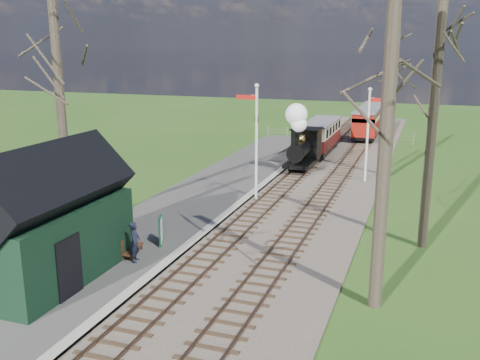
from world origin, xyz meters
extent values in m
ellipsoid|color=#385B23|center=(-25.00, 60.00, -14.76)|extent=(57.60, 36.00, 16.20)
ellipsoid|color=#385B23|center=(10.00, 65.00, -18.04)|extent=(70.40, 44.00, 19.80)
ellipsoid|color=#385B23|center=(-8.00, 70.00, -16.40)|extent=(64.00, 40.00, 18.00)
cube|color=brown|center=(1.30, 22.00, 0.05)|extent=(8.00, 60.00, 0.10)
cube|color=brown|center=(-0.50, 22.00, 0.14)|extent=(0.07, 60.00, 0.12)
cube|color=brown|center=(0.50, 22.00, 0.14)|extent=(0.07, 60.00, 0.12)
cube|color=#38281C|center=(0.00, 22.00, 0.10)|extent=(1.60, 60.00, 0.09)
cube|color=brown|center=(2.10, 22.00, 0.14)|extent=(0.07, 60.00, 0.12)
cube|color=brown|center=(3.10, 22.00, 0.14)|extent=(0.07, 60.00, 0.12)
cube|color=#38281C|center=(2.60, 22.00, 0.10)|extent=(1.60, 60.00, 0.09)
cube|color=#474442|center=(-3.50, 14.00, 0.10)|extent=(5.00, 44.00, 0.20)
cube|color=#B2AD9E|center=(-1.20, 14.00, 0.10)|extent=(0.40, 44.00, 0.21)
cube|color=black|center=(-4.30, 4.00, 1.50)|extent=(3.00, 6.00, 2.60)
cube|color=black|center=(-4.30, 4.00, 3.35)|extent=(3.25, 6.30, 3.25)
cube|color=black|center=(-2.78, 3.00, 1.20)|extent=(0.06, 1.20, 2.00)
cylinder|color=silver|center=(-0.70, 16.00, 3.00)|extent=(0.14, 0.14, 6.00)
sphere|color=silver|center=(-0.70, 16.00, 6.10)|extent=(0.24, 0.24, 0.24)
cube|color=#B7140F|center=(-1.25, 16.00, 5.50)|extent=(1.10, 0.08, 0.22)
cube|color=black|center=(-0.70, 16.00, 4.40)|extent=(0.18, 0.06, 0.30)
cylinder|color=silver|center=(4.30, 22.00, 2.75)|extent=(0.14, 0.14, 5.50)
sphere|color=silver|center=(4.30, 22.00, 5.60)|extent=(0.24, 0.24, 0.24)
cube|color=#B7140F|center=(4.85, 22.00, 5.00)|extent=(1.10, 0.08, 0.22)
cube|color=black|center=(4.30, 22.00, 3.90)|extent=(0.18, 0.06, 0.30)
cylinder|color=#382D23|center=(-7.30, 9.00, 5.50)|extent=(0.41, 0.41, 11.00)
cylinder|color=#382D23|center=(6.50, 6.00, 6.00)|extent=(0.42, 0.42, 12.00)
cylinder|color=#382D23|center=(7.80, 12.00, 5.00)|extent=(0.40, 0.40, 10.00)
cylinder|color=#382D23|center=(5.50, 24.00, 4.50)|extent=(0.39, 0.39, 9.00)
cube|color=slate|center=(0.30, 36.00, 0.75)|extent=(12.60, 0.02, 0.01)
cube|color=slate|center=(0.30, 36.00, 0.45)|extent=(12.60, 0.02, 0.02)
cylinder|color=slate|center=(0.30, 36.00, 0.50)|extent=(0.08, 0.08, 1.00)
cube|color=black|center=(0.00, 23.68, 0.64)|extent=(1.67, 3.92, 0.25)
cylinder|color=black|center=(0.00, 23.09, 1.52)|extent=(1.08, 2.55, 1.08)
cube|color=black|center=(0.00, 24.86, 1.62)|extent=(1.77, 1.57, 1.96)
cylinder|color=black|center=(0.00, 22.11, 2.41)|extent=(0.27, 0.27, 0.78)
sphere|color=#CB8C3B|center=(0.00, 23.39, 2.21)|extent=(0.51, 0.51, 0.51)
sphere|color=white|center=(0.10, 22.11, 3.34)|extent=(0.98, 0.98, 0.98)
sphere|color=white|center=(-0.10, 22.21, 3.93)|extent=(1.37, 1.37, 1.37)
cylinder|color=black|center=(-0.50, 22.50, 0.51)|extent=(0.10, 0.63, 0.63)
cylinder|color=black|center=(0.50, 22.50, 0.51)|extent=(0.10, 0.63, 0.63)
cube|color=black|center=(0.00, 29.68, 0.54)|extent=(1.86, 6.87, 0.29)
cube|color=#541513|center=(0.00, 29.68, 1.13)|extent=(1.96, 6.87, 0.88)
cube|color=beige|center=(0.00, 29.68, 2.02)|extent=(1.96, 6.87, 0.88)
cube|color=slate|center=(0.00, 29.68, 2.51)|extent=(2.06, 7.06, 0.12)
cube|color=black|center=(2.60, 36.94, 0.54)|extent=(1.84, 4.84, 0.29)
cube|color=maroon|center=(2.60, 36.94, 1.12)|extent=(1.94, 4.84, 0.87)
cube|color=beige|center=(2.60, 36.94, 1.99)|extent=(1.94, 4.84, 0.87)
cube|color=slate|center=(2.60, 36.94, 2.47)|extent=(2.03, 5.03, 0.12)
cube|color=black|center=(2.60, 42.44, 0.54)|extent=(1.84, 4.84, 0.29)
cube|color=maroon|center=(2.60, 42.44, 1.12)|extent=(1.94, 4.84, 0.87)
cube|color=beige|center=(2.60, 42.44, 1.99)|extent=(1.94, 4.84, 0.87)
cube|color=slate|center=(2.60, 42.44, 2.47)|extent=(2.03, 5.03, 0.12)
cube|color=#0F492A|center=(-2.26, 8.16, 0.78)|extent=(0.39, 0.76, 1.16)
cube|color=silver|center=(-2.22, 8.18, 0.78)|extent=(0.29, 0.64, 0.95)
cube|color=#452818|center=(-2.74, 6.76, 0.43)|extent=(0.64, 1.43, 0.06)
cube|color=#452818|center=(-2.91, 6.73, 0.69)|extent=(0.30, 1.37, 0.59)
cube|color=#452818|center=(-2.59, 6.17, 0.30)|extent=(0.06, 0.06, 0.20)
cube|color=#452818|center=(-2.89, 7.35, 0.30)|extent=(0.06, 0.06, 0.20)
imported|color=#1B1D30|center=(-2.30, 6.22, 0.97)|extent=(0.51, 0.64, 1.55)
camera|label=1|loc=(7.65, -10.11, 8.08)|focal=40.00mm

